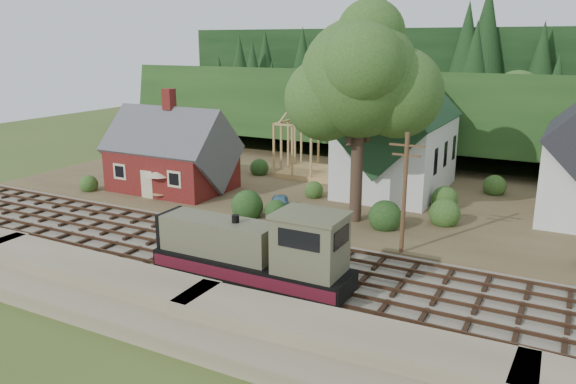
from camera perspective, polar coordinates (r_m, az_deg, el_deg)
The scene contains 16 objects.
ground at distance 34.90m, azimuth -2.31°, elevation -7.36°, with size 140.00×140.00×0.00m, color #384C1E.
embankment at distance 28.58m, azimuth -11.09°, elevation -13.01°, with size 64.00×5.00×1.60m, color #7F7259.
railroad_bed at distance 34.87m, azimuth -2.31°, elevation -7.24°, with size 64.00×11.00×0.16m, color #726B5B.
village_flat at distance 50.40m, azimuth 7.99°, elevation -0.20°, with size 64.00×26.00×0.30m, color brown.
hillside at distance 72.95m, azimuth 14.48°, elevation 4.10°, with size 70.00×28.00×8.00m, color #1E3F19.
ridge at distance 88.39m, azimuth 16.96°, elevation 5.78°, with size 80.00×20.00×12.00m, color black.
depot at distance 51.50m, azimuth -11.69°, elevation 3.46°, with size 10.80×7.41×9.00m.
church at distance 50.29m, azimuth 11.00°, elevation 5.50°, with size 8.40×15.17×13.00m.
timber_frame at distance 55.52m, azimuth 3.69°, elevation 4.63°, with size 8.20×6.20×6.99m.
lattice_tower at distance 60.21m, azimuth 6.20°, elevation 11.88°, with size 3.20×3.20×12.12m.
big_tree at distance 40.59m, azimuth 7.53°, elevation 10.58°, with size 10.90×8.40×14.70m.
telegraph_pole_near at distance 35.51m, azimuth 11.74°, elevation -0.04°, with size 2.20×0.28×8.00m.
locomotive at distance 31.14m, azimuth -3.10°, elevation -6.14°, with size 11.50×2.88×4.62m.
car_blue at distance 44.32m, azimuth -0.88°, elevation -1.18°, with size 1.43×3.55×1.21m, color #528AB1.
car_green at distance 53.62m, azimuth -16.28°, elevation 1.05°, with size 1.19×3.42×1.13m, color #85AF79.
patio_set at distance 48.58m, azimuth -12.96°, elevation 1.79°, with size 2.28×2.28×2.54m.
Camera 1 is at (16.26, -27.85, 13.34)m, focal length 35.00 mm.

